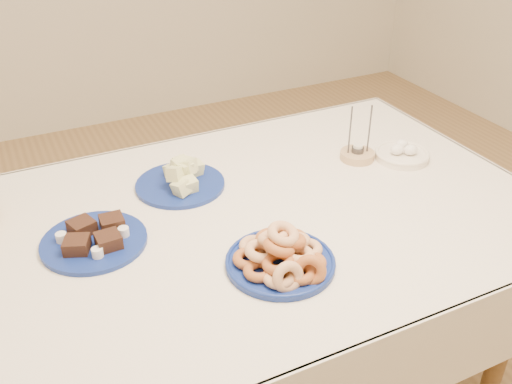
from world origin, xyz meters
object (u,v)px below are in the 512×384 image
Objects in this scene: dining_table at (248,244)px; donut_platter at (282,256)px; candle_holder at (357,154)px; egg_bowl at (402,154)px; melon_plate at (182,177)px; brownie_plate at (94,239)px.

dining_table is 5.42× the size of donut_platter.
candle_holder reaches higher than egg_bowl.
dining_table is at bearing -163.20° from candle_holder.
melon_plate is at bearing 100.28° from donut_platter.
brownie_plate is at bearing -149.43° from melon_plate.
egg_bowl is at bearing -12.14° from melon_plate.
egg_bowl reaches higher than dining_table.
brownie_plate is at bearing -178.49° from egg_bowl.
donut_platter reaches higher than dining_table.
dining_table is 0.44m from brownie_plate.
melon_plate is 1.10× the size of brownie_plate.
melon_plate is at bearing 30.57° from brownie_plate.
melon_plate is at bearing 171.33° from candle_holder.
egg_bowl reaches higher than brownie_plate.
candle_holder is (0.49, 0.39, -0.01)m from donut_platter.
candle_holder is at bearing 38.24° from donut_platter.
melon_plate is (-0.11, 0.23, 0.14)m from dining_table.
brownie_plate is (-0.39, 0.30, -0.02)m from donut_platter.
dining_table is at bearing -172.80° from egg_bowl.
melon_plate is (-0.09, 0.48, -0.00)m from donut_platter.
brownie_plate is 1.33× the size of egg_bowl.
dining_table is 7.66× the size of egg_bowl.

